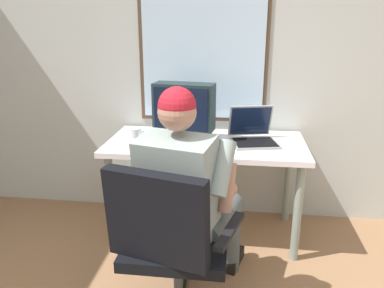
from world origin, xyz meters
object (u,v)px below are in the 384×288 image
(office_chair, at_px, (169,236))
(person_seated, at_px, (188,193))
(desk, at_px, (206,153))
(wine_glass, at_px, (136,134))
(laptop, at_px, (253,133))
(crt_monitor, at_px, (184,108))

(office_chair, relative_size, person_seated, 0.74)
(desk, xyz_separation_m, office_chair, (-0.09, -0.98, -0.10))
(wine_glass, bearing_deg, desk, 20.88)
(office_chair, xyz_separation_m, laptop, (0.42, 1.03, 0.26))
(desk, xyz_separation_m, person_seated, (-0.03, -0.73, 0.02))
(wine_glass, bearing_deg, person_seated, -51.17)
(crt_monitor, height_order, wine_glass, crt_monitor)
(desk, relative_size, crt_monitor, 3.18)
(person_seated, height_order, wine_glass, person_seated)
(desk, relative_size, wine_glass, 10.84)
(office_chair, relative_size, laptop, 2.36)
(desk, xyz_separation_m, crt_monitor, (-0.16, 0.01, 0.33))
(office_chair, height_order, laptop, laptop)
(desk, height_order, crt_monitor, crt_monitor)
(crt_monitor, bearing_deg, desk, -2.89)
(person_seated, bearing_deg, laptop, 64.82)
(office_chair, distance_m, wine_glass, 0.93)
(person_seated, xyz_separation_m, wine_glass, (-0.44, 0.55, 0.16))
(desk, bearing_deg, office_chair, -95.23)
(office_chair, bearing_deg, crt_monitor, 94.05)
(person_seated, distance_m, laptop, 0.86)
(desk, bearing_deg, wine_glass, -159.12)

